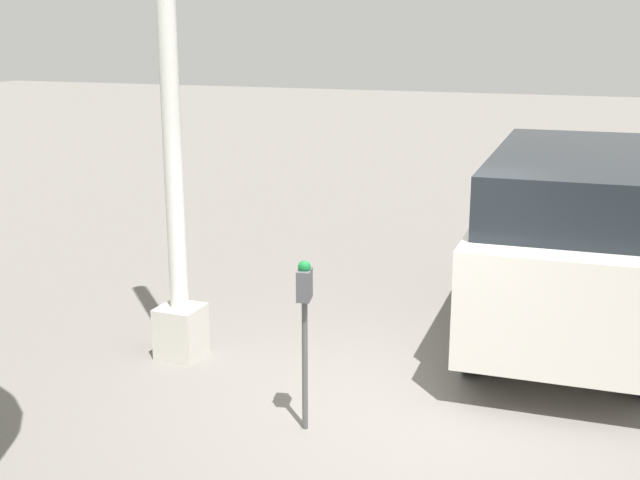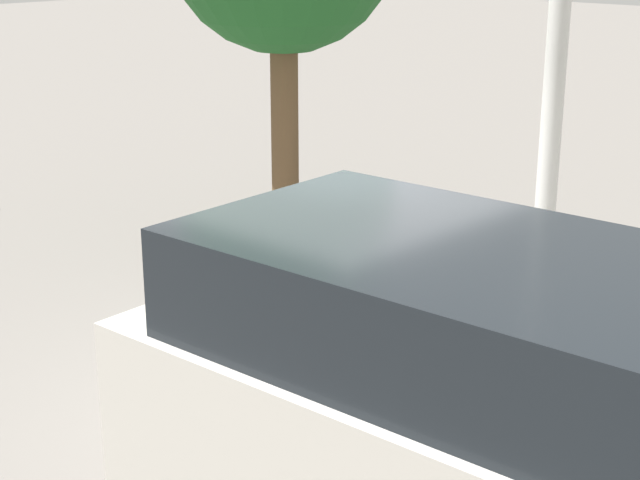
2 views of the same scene
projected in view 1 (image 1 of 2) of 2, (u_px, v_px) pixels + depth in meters
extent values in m
plane|color=slate|center=(374.00, 411.00, 7.30)|extent=(80.00, 80.00, 0.00)
cylinder|color=#4C4C4C|center=(305.00, 365.00, 6.83)|extent=(0.05, 0.05, 1.18)
cube|color=#47474C|center=(304.00, 285.00, 6.65)|extent=(0.22, 0.15, 0.26)
sphere|color=#14662D|center=(304.00, 267.00, 6.62)|extent=(0.11, 0.11, 0.11)
cube|color=beige|center=(181.00, 331.00, 8.48)|extent=(0.44, 0.44, 0.55)
cylinder|color=silver|center=(168.00, 62.00, 7.78)|extent=(0.19, 0.19, 5.03)
cube|color=beige|center=(568.00, 252.00, 9.09)|extent=(4.99, 2.09, 1.11)
cube|color=black|center=(574.00, 179.00, 8.76)|extent=(4.00, 1.89, 0.61)
cube|color=orange|center=(529.00, 234.00, 11.58)|extent=(0.09, 0.12, 0.20)
cylinder|color=black|center=(507.00, 258.00, 10.87)|extent=(0.75, 0.26, 0.74)
cylinder|color=black|center=(634.00, 269.00, 10.37)|extent=(0.75, 0.26, 0.74)
cylinder|color=black|center=(475.00, 336.00, 8.09)|extent=(0.75, 0.26, 0.74)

